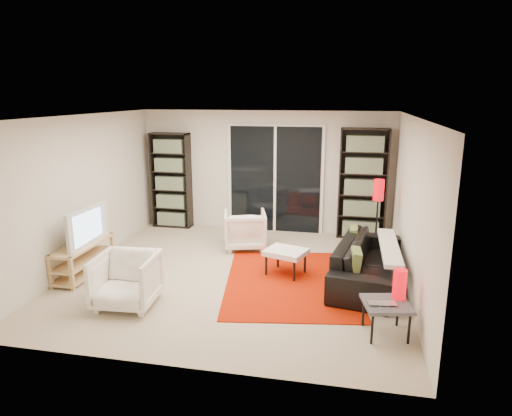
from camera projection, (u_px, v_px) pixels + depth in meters
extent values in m
plane|color=#BAA88C|center=(236.00, 275.00, 7.03)|extent=(5.00, 5.00, 0.00)
cube|color=beige|center=(266.00, 172.00, 9.11)|extent=(5.00, 0.02, 2.40)
cube|color=beige|center=(172.00, 256.00, 4.36)|extent=(5.00, 0.02, 2.40)
cube|color=beige|center=(82.00, 192.00, 7.22)|extent=(0.02, 5.00, 2.40)
cube|color=beige|center=(412.00, 207.00, 6.25)|extent=(0.02, 5.00, 2.40)
cube|color=white|center=(234.00, 116.00, 6.45)|extent=(5.00, 5.00, 0.02)
cube|color=white|center=(275.00, 180.00, 9.08)|extent=(1.92, 0.06, 2.16)
cube|color=black|center=(275.00, 180.00, 9.05)|extent=(1.80, 0.02, 2.10)
cube|color=white|center=(275.00, 180.00, 9.04)|extent=(0.05, 0.02, 2.10)
cube|color=black|center=(171.00, 181.00, 9.39)|extent=(0.80, 0.30, 1.95)
cube|color=#A5702C|center=(171.00, 181.00, 9.38)|extent=(0.70, 0.22, 1.85)
cube|color=black|center=(363.00, 184.00, 8.63)|extent=(0.90, 0.30, 2.10)
cube|color=#A5702C|center=(363.00, 184.00, 8.61)|extent=(0.80, 0.22, 2.00)
cube|color=tan|center=(82.00, 245.00, 6.93)|extent=(0.39, 1.23, 0.04)
cube|color=tan|center=(84.00, 259.00, 6.98)|extent=(0.39, 1.23, 0.03)
cube|color=tan|center=(85.00, 271.00, 7.03)|extent=(0.39, 1.23, 0.04)
cube|color=tan|center=(50.00, 272.00, 6.47)|extent=(0.05, 0.05, 0.50)
cube|color=tan|center=(94.00, 246.00, 7.56)|extent=(0.05, 0.05, 0.50)
cube|color=tan|center=(72.00, 274.00, 6.40)|extent=(0.05, 0.05, 0.50)
cube|color=tan|center=(112.00, 248.00, 7.50)|extent=(0.05, 0.05, 0.50)
imported|color=black|center=(82.00, 226.00, 6.85)|extent=(0.16, 0.99, 0.57)
cube|color=#A61700|center=(291.00, 282.00, 6.75)|extent=(2.26, 2.81, 0.01)
imported|color=black|center=(369.00, 261.00, 6.70)|extent=(1.20, 2.28, 0.63)
imported|color=white|center=(245.00, 230.00, 8.19)|extent=(0.89, 0.91, 0.68)
imported|color=white|center=(126.00, 280.00, 5.92)|extent=(0.81, 0.83, 0.71)
cube|color=white|center=(286.00, 252.00, 6.96)|extent=(0.72, 0.65, 0.08)
cylinder|color=black|center=(266.00, 266.00, 6.96)|extent=(0.04, 0.04, 0.32)
cylinder|color=black|center=(278.00, 258.00, 7.28)|extent=(0.04, 0.04, 0.32)
cylinder|color=black|center=(294.00, 272.00, 6.73)|extent=(0.04, 0.04, 0.32)
cylinder|color=black|center=(305.00, 263.00, 7.05)|extent=(0.04, 0.04, 0.32)
cube|color=#47484C|center=(387.00, 304.00, 5.19)|extent=(0.61, 0.61, 0.04)
cylinder|color=black|center=(372.00, 328.00, 5.04)|extent=(0.03, 0.03, 0.38)
cylinder|color=black|center=(363.00, 311.00, 5.44)|extent=(0.03, 0.03, 0.38)
cylinder|color=black|center=(409.00, 328.00, 5.04)|extent=(0.03, 0.03, 0.38)
cylinder|color=black|center=(398.00, 311.00, 5.44)|extent=(0.03, 0.03, 0.38)
imported|color=silver|center=(383.00, 305.00, 5.09)|extent=(0.34, 0.25, 0.02)
cylinder|color=red|center=(400.00, 284.00, 5.26)|extent=(0.16, 0.16, 0.35)
cylinder|color=black|center=(374.00, 254.00, 7.91)|extent=(0.20, 0.20, 0.03)
cylinder|color=black|center=(376.00, 227.00, 7.80)|extent=(0.03, 0.03, 1.00)
cylinder|color=red|center=(379.00, 190.00, 7.64)|extent=(0.18, 0.18, 0.36)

